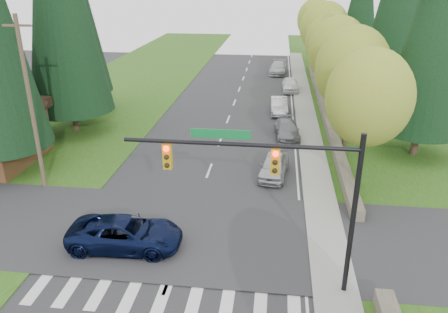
% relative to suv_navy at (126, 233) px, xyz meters
% --- Properties ---
extents(grass_east, '(14.00, 110.00, 0.06)m').
position_rel_suv_navy_xyz_m(grass_east, '(15.53, 13.51, -0.70)').
color(grass_east, '#244913').
rests_on(grass_east, ground).
extents(grass_west, '(14.00, 110.00, 0.06)m').
position_rel_suv_navy_xyz_m(grass_west, '(-10.47, 13.51, -0.70)').
color(grass_west, '#244913').
rests_on(grass_west, ground).
extents(cross_street, '(120.00, 8.00, 0.10)m').
position_rel_suv_navy_xyz_m(cross_street, '(2.53, 1.51, -0.73)').
color(cross_street, '#28282B').
rests_on(cross_street, ground).
extents(sidewalk_east, '(1.80, 80.00, 0.13)m').
position_rel_suv_navy_xyz_m(sidewalk_east, '(9.43, 15.51, -0.67)').
color(sidewalk_east, gray).
rests_on(sidewalk_east, ground).
extents(curb_east, '(0.20, 80.00, 0.13)m').
position_rel_suv_navy_xyz_m(curb_east, '(8.58, 15.51, -0.67)').
color(curb_east, gray).
rests_on(curb_east, ground).
extents(stone_wall_north, '(0.70, 40.00, 0.70)m').
position_rel_suv_navy_xyz_m(stone_wall_north, '(11.13, 23.51, -0.38)').
color(stone_wall_north, '#4C4438').
rests_on(stone_wall_north, ground).
extents(traffic_signal, '(8.70, 0.37, 6.80)m').
position_rel_suv_navy_xyz_m(traffic_signal, '(6.90, -1.99, 4.25)').
color(traffic_signal, black).
rests_on(traffic_signal, ground).
extents(utility_pole, '(1.60, 0.24, 10.00)m').
position_rel_suv_navy_xyz_m(utility_pole, '(-6.97, 5.51, 4.41)').
color(utility_pole, '#473828').
rests_on(utility_pole, ground).
extents(decid_tree_0, '(4.80, 4.80, 8.37)m').
position_rel_suv_navy_xyz_m(decid_tree_0, '(11.73, 7.51, 4.86)').
color(decid_tree_0, '#38281C').
rests_on(decid_tree_0, ground).
extents(decid_tree_1, '(5.20, 5.20, 8.80)m').
position_rel_suv_navy_xyz_m(decid_tree_1, '(11.83, 14.51, 5.06)').
color(decid_tree_1, '#38281C').
rests_on(decid_tree_1, ground).
extents(decid_tree_2, '(5.00, 5.00, 8.82)m').
position_rel_suv_navy_xyz_m(decid_tree_2, '(11.63, 21.51, 5.19)').
color(decid_tree_2, '#38281C').
rests_on(decid_tree_2, ground).
extents(decid_tree_3, '(5.00, 5.00, 8.55)m').
position_rel_suv_navy_xyz_m(decid_tree_3, '(11.73, 28.51, 4.93)').
color(decid_tree_3, '#38281C').
rests_on(decid_tree_3, ground).
extents(decid_tree_4, '(5.40, 5.40, 9.18)m').
position_rel_suv_navy_xyz_m(decid_tree_4, '(11.83, 35.51, 5.33)').
color(decid_tree_4, '#38281C').
rests_on(decid_tree_4, ground).
extents(decid_tree_5, '(4.80, 4.80, 8.30)m').
position_rel_suv_navy_xyz_m(decid_tree_5, '(11.63, 42.51, 4.80)').
color(decid_tree_5, '#38281C').
rests_on(decid_tree_5, ground).
extents(decid_tree_6, '(5.20, 5.20, 8.86)m').
position_rel_suv_navy_xyz_m(decid_tree_6, '(11.73, 49.51, 5.13)').
color(decid_tree_6, '#38281C').
rests_on(decid_tree_6, ground).
extents(conifer_e_a, '(5.44, 5.44, 17.80)m').
position_rel_suv_navy_xyz_m(conifer_e_a, '(16.53, 13.51, 9.06)').
color(conifer_e_a, '#38281C').
rests_on(conifer_e_a, ground).
extents(suv_navy, '(5.39, 2.67, 1.47)m').
position_rel_suv_navy_xyz_m(suv_navy, '(0.00, 0.00, 0.00)').
color(suv_navy, black).
rests_on(suv_navy, ground).
extents(parked_car_a, '(2.14, 4.24, 1.38)m').
position_rel_suv_navy_xyz_m(parked_car_a, '(6.73, 8.75, -0.04)').
color(parked_car_a, '#AFAFB4').
rests_on(parked_car_a, ground).
extents(parked_car_b, '(2.18, 4.52, 1.27)m').
position_rel_suv_navy_xyz_m(parked_car_b, '(7.63, 15.96, -0.10)').
color(parked_car_b, slate).
rests_on(parked_car_b, ground).
extents(parked_car_c, '(1.66, 4.28, 1.39)m').
position_rel_suv_navy_xyz_m(parked_car_c, '(6.96, 22.51, -0.04)').
color(parked_car_c, silver).
rests_on(parked_car_c, ground).
extents(parked_car_d, '(1.80, 4.26, 1.44)m').
position_rel_suv_navy_xyz_m(parked_car_d, '(8.13, 30.79, -0.02)').
color(parked_car_d, white).
rests_on(parked_car_d, ground).
extents(parked_car_e, '(2.33, 5.13, 1.46)m').
position_rel_suv_navy_xyz_m(parked_car_e, '(6.73, 39.83, -0.01)').
color(parked_car_e, '#AAAAAF').
rests_on(parked_car_e, ground).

